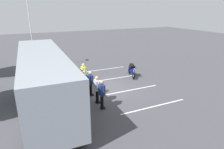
{
  "coord_description": "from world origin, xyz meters",
  "views": [
    {
      "loc": [
        -12.63,
        5.6,
        5.71
      ],
      "look_at": [
        -0.22,
        -0.28,
        1.1
      ],
      "focal_mm": 31.52,
      "sensor_mm": 36.0,
      "label": 1
    }
  ],
  "objects_px": {
    "spectator_right": "(82,77)",
    "spectator_left": "(97,87)",
    "stunt_motorcycle": "(132,70)",
    "flagpole": "(31,33)",
    "spectator_far_right": "(84,72)",
    "parked_motorcycle_silver": "(74,91)",
    "tour_bus": "(44,79)",
    "spectator_far_left": "(102,92)",
    "spectator_centre": "(90,81)"
  },
  "relations": [
    {
      "from": "spectator_right",
      "to": "spectator_left",
      "type": "bearing_deg",
      "value": -174.31
    },
    {
      "from": "stunt_motorcycle",
      "to": "flagpole",
      "type": "height_order",
      "value": "flagpole"
    },
    {
      "from": "spectator_left",
      "to": "stunt_motorcycle",
      "type": "xyz_separation_m",
      "value": [
        3.5,
        -4.6,
        -0.47
      ]
    },
    {
      "from": "spectator_left",
      "to": "spectator_far_right",
      "type": "bearing_deg",
      "value": -3.52
    },
    {
      "from": "stunt_motorcycle",
      "to": "parked_motorcycle_silver",
      "type": "bearing_deg",
      "value": 110.18
    },
    {
      "from": "parked_motorcycle_silver",
      "to": "flagpole",
      "type": "bearing_deg",
      "value": 13.18
    },
    {
      "from": "spectator_left",
      "to": "spectator_far_right",
      "type": "xyz_separation_m",
      "value": [
        3.45,
        -0.21,
        -0.05
      ]
    },
    {
      "from": "parked_motorcycle_silver",
      "to": "spectator_far_right",
      "type": "bearing_deg",
      "value": -32.54
    },
    {
      "from": "tour_bus",
      "to": "spectator_left",
      "type": "distance_m",
      "value": 3.29
    },
    {
      "from": "spectator_far_right",
      "to": "parked_motorcycle_silver",
      "type": "xyz_separation_m",
      "value": [
        -2.04,
        1.3,
        -0.55
      ]
    },
    {
      "from": "tour_bus",
      "to": "stunt_motorcycle",
      "type": "distance_m",
      "value": 7.9
    },
    {
      "from": "spectator_far_left",
      "to": "flagpole",
      "type": "distance_m",
      "value": 10.64
    },
    {
      "from": "spectator_far_left",
      "to": "flagpole",
      "type": "relative_size",
      "value": 0.25
    },
    {
      "from": "spectator_far_left",
      "to": "spectator_far_right",
      "type": "height_order",
      "value": "spectator_far_left"
    },
    {
      "from": "spectator_far_right",
      "to": "stunt_motorcycle",
      "type": "xyz_separation_m",
      "value": [
        0.05,
        -4.39,
        -0.42
      ]
    },
    {
      "from": "flagpole",
      "to": "parked_motorcycle_silver",
      "type": "bearing_deg",
      "value": -166.82
    },
    {
      "from": "spectator_far_left",
      "to": "spectator_far_right",
      "type": "xyz_separation_m",
      "value": [
        4.28,
        -0.23,
        -0.06
      ]
    },
    {
      "from": "parked_motorcycle_silver",
      "to": "spectator_far_left",
      "type": "bearing_deg",
      "value": -154.55
    },
    {
      "from": "spectator_left",
      "to": "spectator_centre",
      "type": "xyz_separation_m",
      "value": [
        1.23,
        -0.0,
        -0.03
      ]
    },
    {
      "from": "spectator_far_left",
      "to": "stunt_motorcycle",
      "type": "relative_size",
      "value": 0.91
    },
    {
      "from": "spectator_left",
      "to": "spectator_right",
      "type": "xyz_separation_m",
      "value": [
        2.35,
        0.23,
        -0.06
      ]
    },
    {
      "from": "parked_motorcycle_silver",
      "to": "spectator_centre",
      "type": "bearing_deg",
      "value": -99.4
    },
    {
      "from": "tour_bus",
      "to": "spectator_right",
      "type": "xyz_separation_m",
      "value": [
        0.99,
        -2.7,
        -0.62
      ]
    },
    {
      "from": "spectator_far_left",
      "to": "spectator_centre",
      "type": "bearing_deg",
      "value": -0.69
    },
    {
      "from": "spectator_right",
      "to": "spectator_far_right",
      "type": "relative_size",
      "value": 1.0
    },
    {
      "from": "tour_bus",
      "to": "parked_motorcycle_silver",
      "type": "bearing_deg",
      "value": -88.47
    },
    {
      "from": "spectator_centre",
      "to": "flagpole",
      "type": "height_order",
      "value": "flagpole"
    },
    {
      "from": "stunt_motorcycle",
      "to": "spectator_far_left",
      "type": "bearing_deg",
      "value": 133.16
    },
    {
      "from": "spectator_left",
      "to": "stunt_motorcycle",
      "type": "relative_size",
      "value": 0.9
    },
    {
      "from": "spectator_far_right",
      "to": "spectator_far_left",
      "type": "bearing_deg",
      "value": 176.87
    },
    {
      "from": "spectator_centre",
      "to": "spectator_left",
      "type": "bearing_deg",
      "value": 179.86
    },
    {
      "from": "stunt_motorcycle",
      "to": "spectator_right",
      "type": "bearing_deg",
      "value": 103.39
    },
    {
      "from": "tour_bus",
      "to": "stunt_motorcycle",
      "type": "height_order",
      "value": "tour_bus"
    },
    {
      "from": "tour_bus",
      "to": "flagpole",
      "type": "height_order",
      "value": "flagpole"
    },
    {
      "from": "spectator_far_left",
      "to": "spectator_far_right",
      "type": "distance_m",
      "value": 4.29
    },
    {
      "from": "spectator_right",
      "to": "stunt_motorcycle",
      "type": "height_order",
      "value": "spectator_right"
    },
    {
      "from": "parked_motorcycle_silver",
      "to": "flagpole",
      "type": "relative_size",
      "value": 0.28
    },
    {
      "from": "tour_bus",
      "to": "flagpole",
      "type": "bearing_deg",
      "value": -0.33
    },
    {
      "from": "parked_motorcycle_silver",
      "to": "stunt_motorcycle",
      "type": "xyz_separation_m",
      "value": [
        2.09,
        -5.69,
        0.13
      ]
    },
    {
      "from": "tour_bus",
      "to": "spectator_right",
      "type": "height_order",
      "value": "tour_bus"
    },
    {
      "from": "spectator_left",
      "to": "spectator_centre",
      "type": "bearing_deg",
      "value": -0.14
    },
    {
      "from": "spectator_centre",
      "to": "parked_motorcycle_silver",
      "type": "bearing_deg",
      "value": 80.6
    },
    {
      "from": "spectator_centre",
      "to": "parked_motorcycle_silver",
      "type": "height_order",
      "value": "spectator_centre"
    },
    {
      "from": "spectator_left",
      "to": "spectator_centre",
      "type": "height_order",
      "value": "spectator_left"
    },
    {
      "from": "spectator_far_left",
      "to": "spectator_right",
      "type": "height_order",
      "value": "spectator_far_left"
    },
    {
      "from": "spectator_right",
      "to": "parked_motorcycle_silver",
      "type": "distance_m",
      "value": 1.38
    },
    {
      "from": "spectator_far_left",
      "to": "stunt_motorcycle",
      "type": "xyz_separation_m",
      "value": [
        4.33,
        -4.62,
        -0.48
      ]
    },
    {
      "from": "spectator_centre",
      "to": "stunt_motorcycle",
      "type": "relative_size",
      "value": 0.88
    },
    {
      "from": "spectator_far_left",
      "to": "spectator_left",
      "type": "distance_m",
      "value": 0.83
    },
    {
      "from": "spectator_right",
      "to": "stunt_motorcycle",
      "type": "bearing_deg",
      "value": -76.61
    }
  ]
}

